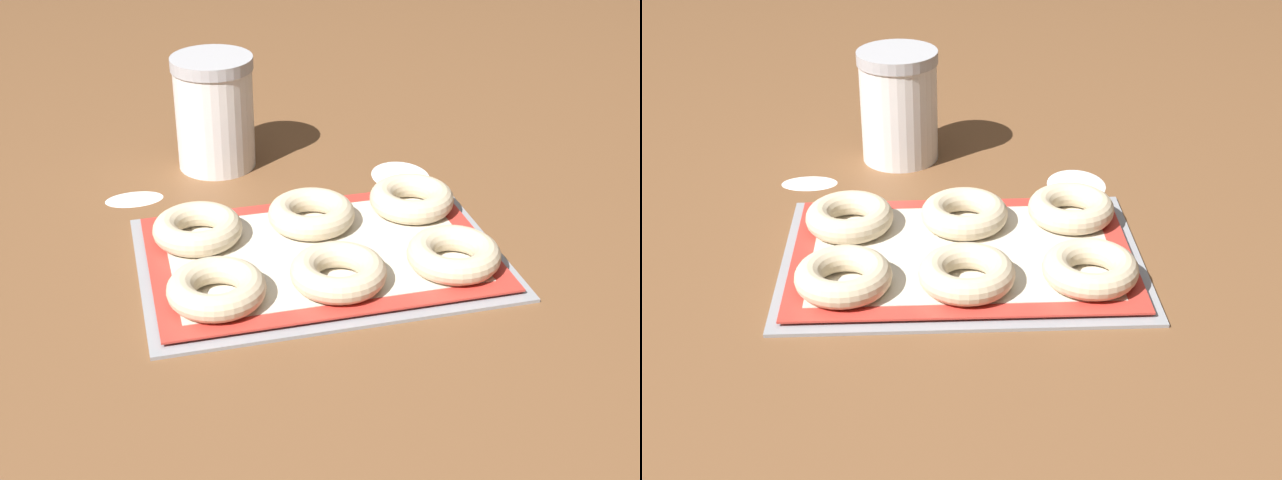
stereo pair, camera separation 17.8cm
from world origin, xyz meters
The scene contains 12 objects.
ground_plane centered at (0.00, 0.00, 0.00)m, with size 2.80×2.80×0.00m, color brown.
baking_tray centered at (0.01, 0.01, 0.00)m, with size 0.40×0.28×0.01m.
baking_mat centered at (0.01, 0.01, 0.01)m, with size 0.38×0.26×0.00m.
bagel_front_left centered at (-0.12, -0.06, 0.03)m, with size 0.10×0.10×0.03m.
bagel_front_center centered at (0.01, -0.06, 0.03)m, with size 0.10×0.10×0.03m.
bagel_front_right centered at (0.14, -0.06, 0.03)m, with size 0.10×0.10×0.03m.
bagel_back_left centered at (-0.12, 0.07, 0.03)m, with size 0.10×0.10×0.03m.
bagel_back_center centered at (0.01, 0.07, 0.03)m, with size 0.10×0.10×0.03m.
bagel_back_right centered at (0.14, 0.08, 0.03)m, with size 0.10×0.10×0.03m.
flour_canister centered at (-0.07, 0.29, 0.08)m, with size 0.11×0.11×0.15m.
flour_patch_near centered at (0.17, 0.19, 0.00)m, with size 0.08×0.09×0.00m.
flour_patch_far centered at (-0.19, 0.21, 0.00)m, with size 0.07×0.04×0.00m.
Camera 1 is at (-0.20, -0.83, 0.52)m, focal length 50.00 mm.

